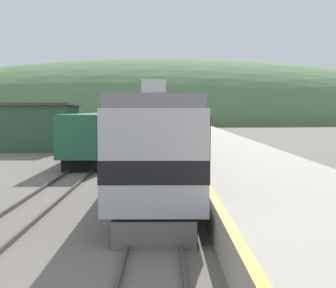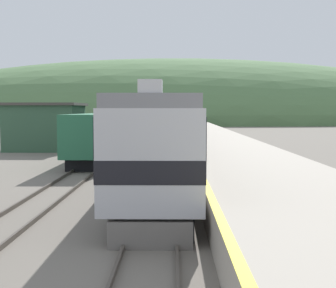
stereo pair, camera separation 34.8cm
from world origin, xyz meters
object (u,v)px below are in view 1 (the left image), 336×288
carriage_fifth (163,116)px  siding_train (116,129)px  express_train_lead_car (159,140)px  carriage_fourth (163,117)px  carriage_third (162,120)px  carriage_second (161,125)px

carriage_fifth → siding_train: size_ratio=0.49×
express_train_lead_car → carriage_fourth: express_train_lead_car is taller
express_train_lead_car → carriage_third: bearing=90.0°
carriage_fourth → express_train_lead_car: bearing=-90.0°
carriage_second → carriage_third: (0.00, 22.26, 0.00)m
express_train_lead_car → carriage_third: (0.00, 44.59, -0.01)m
carriage_second → carriage_fifth: size_ratio=1.00×
carriage_second → carriage_fourth: same height
carriage_third → carriage_fourth: 22.26m
carriage_third → siding_train: (-4.73, -18.31, -0.49)m
express_train_lead_car → carriage_second: (0.00, 22.33, -0.01)m
carriage_fourth → carriage_fifth: bearing=90.0°
express_train_lead_car → carriage_fifth: (0.00, 89.12, -0.01)m
carriage_fifth → siding_train: 63.01m
carriage_third → siding_train: bearing=-104.5°
carriage_fourth → carriage_third: bearing=-90.0°
carriage_fourth → carriage_fifth: 22.26m
carriage_fourth → carriage_second: bearing=-90.0°
siding_train → carriage_fifth: bearing=85.7°
carriage_fifth → carriage_fourth: bearing=-90.0°
carriage_second → carriage_third: size_ratio=1.00×
carriage_second → carriage_fifth: 66.79m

